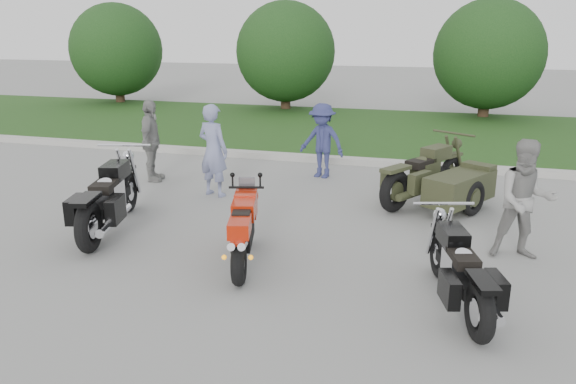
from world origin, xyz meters
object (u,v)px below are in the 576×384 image
(cruiser_right, at_px, (461,274))
(sportbike_red, at_px, (243,229))
(cruiser_left, at_px, (108,201))
(person_back, at_px, (151,141))
(person_stripe, at_px, (213,150))
(person_grey, at_px, (525,200))
(cruiser_sidecar, at_px, (443,183))
(person_denim, at_px, (322,141))

(cruiser_right, bearing_deg, sportbike_red, 154.16)
(cruiser_left, xyz_separation_m, cruiser_right, (5.19, -1.08, -0.08))
(cruiser_right, bearing_deg, person_back, 130.30)
(person_stripe, xyz_separation_m, person_back, (-1.64, 0.62, -0.03))
(person_stripe, bearing_deg, person_back, -3.88)
(person_grey, bearing_deg, cruiser_right, -122.35)
(cruiser_sidecar, relative_size, person_grey, 1.43)
(person_back, bearing_deg, person_denim, -83.08)
(sportbike_red, height_order, person_denim, person_denim)
(cruiser_sidecar, bearing_deg, person_denim, 179.72)
(person_grey, bearing_deg, cruiser_left, 178.93)
(person_grey, height_order, person_back, person_back)
(person_grey, bearing_deg, person_stripe, 155.34)
(person_back, bearing_deg, cruiser_right, -137.21)
(sportbike_red, xyz_separation_m, cruiser_right, (2.76, -0.46, -0.08))
(sportbike_red, bearing_deg, person_denim, 74.93)
(cruiser_left, bearing_deg, cruiser_right, -26.17)
(person_grey, bearing_deg, person_back, 154.46)
(cruiser_right, bearing_deg, person_stripe, 126.34)
(sportbike_red, distance_m, cruiser_right, 2.80)
(cruiser_sidecar, xyz_separation_m, person_back, (-5.80, 0.24, 0.38))
(cruiser_left, xyz_separation_m, person_stripe, (0.76, 2.30, 0.36))
(cruiser_sidecar, distance_m, person_denim, 2.93)
(cruiser_sidecar, relative_size, person_denim, 1.51)
(cruiser_left, height_order, cruiser_right, cruiser_left)
(person_denim, bearing_deg, cruiser_right, -46.01)
(person_grey, bearing_deg, sportbike_red, -167.53)
(cruiser_left, height_order, person_denim, person_denim)
(cruiser_right, relative_size, person_grey, 1.28)
(person_denim, bearing_deg, person_back, -143.16)
(person_stripe, height_order, person_back, person_stripe)
(cruiser_right, xyz_separation_m, person_grey, (0.81, 1.77, 0.40))
(cruiser_sidecar, xyz_separation_m, person_stripe, (-4.16, -0.38, 0.41))
(person_grey, bearing_deg, person_denim, 128.34)
(sportbike_red, height_order, person_back, person_back)
(cruiser_left, relative_size, person_grey, 1.53)
(sportbike_red, bearing_deg, cruiser_sidecar, 37.59)
(person_grey, relative_size, person_back, 0.99)
(cruiser_right, relative_size, person_stripe, 1.22)
(person_back, bearing_deg, person_stripe, -124.54)
(cruiser_left, xyz_separation_m, cruiser_sidecar, (4.92, 2.68, -0.05))
(person_denim, distance_m, person_back, 3.52)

